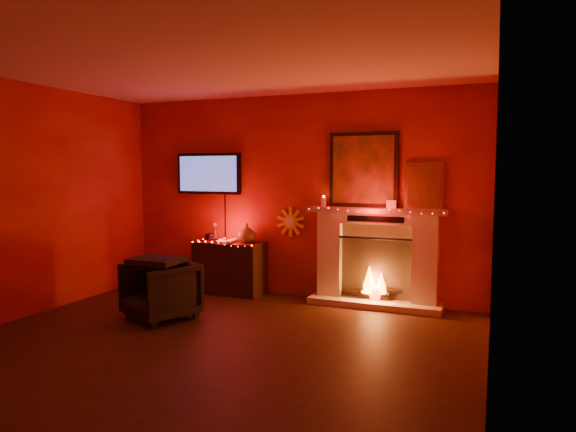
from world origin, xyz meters
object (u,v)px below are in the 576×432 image
Objects in this scene: tv at (209,174)px; sunburst_clock at (291,222)px; fireplace at (376,248)px; console_table at (230,265)px; armchair at (160,291)px.

tv is 3.10× the size of sunburst_clock.
sunburst_clock is (-1.19, 0.09, 0.28)m from fireplace.
console_table is at bearing -23.53° from tv.
tv is at bearing 124.61° from armchair.
fireplace is 1.23m from sunburst_clock.
tv reaches higher than console_table.
sunburst_clock is at bearing 15.18° from console_table.
sunburst_clock reaches higher than armchair.
console_table is at bearing 108.30° from armchair.
tv is 1.41m from sunburst_clock.
fireplace is 2.66m from armchair.
fireplace is 2.24× the size of console_table.
tv is 1.27× the size of console_table.
armchair is at bearing -120.15° from sunburst_clock.
armchair is (-0.14, -1.41, -0.06)m from console_table.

